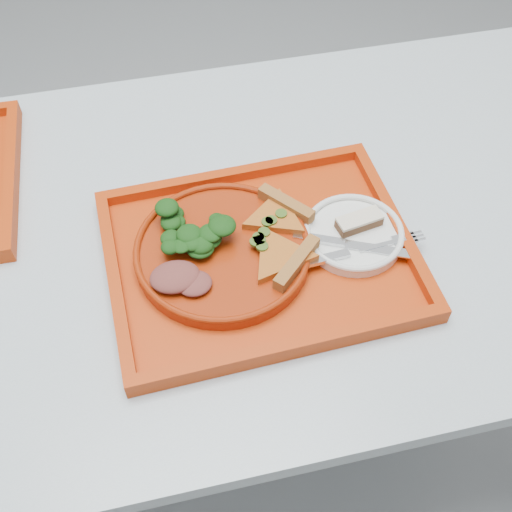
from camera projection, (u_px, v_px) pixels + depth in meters
The scene contains 12 objects.
ground at pixel (208, 425), 1.60m from camera, with size 10.00×10.00×0.00m, color #96999E.
table at pixel (183, 260), 1.06m from camera, with size 1.60×0.80×0.75m.
tray_main at pixel (260, 258), 0.96m from camera, with size 0.45×0.35×0.01m, color #B43209.
dinner_plate at pixel (223, 253), 0.95m from camera, with size 0.26×0.26×0.02m, color #922609.
side_plate at pixel (353, 236), 0.97m from camera, with size 0.15×0.15×0.01m, color white.
pizza_slice_a at pixel (280, 254), 0.92m from camera, with size 0.11×0.10×0.02m, color orange, non-canonical shape.
pizza_slice_b at pixel (275, 215), 0.97m from camera, with size 0.11×0.09×0.02m, color orange, non-canonical shape.
salad_heap at pixel (196, 223), 0.94m from camera, with size 0.10×0.09×0.05m, color black.
meat_portion at pixel (175, 277), 0.90m from camera, with size 0.07×0.06×0.02m, color brown.
dessert_bar at pixel (359, 222), 0.97m from camera, with size 0.07×0.04×0.02m.
knife at pixel (355, 245), 0.95m from camera, with size 0.18×0.02×0.01m, color silver.
fork at pixel (359, 250), 0.94m from camera, with size 0.18×0.02×0.01m, color silver.
Camera 1 is at (-0.03, -0.66, 1.52)m, focal length 45.00 mm.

